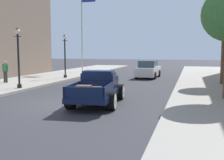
# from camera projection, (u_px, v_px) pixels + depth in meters

# --- Properties ---
(ground_plane) EXTENTS (140.00, 140.00, 0.00)m
(ground_plane) POSITION_uv_depth(u_px,v_px,m) (71.00, 104.00, 13.00)
(ground_plane) COLOR #333338
(hotrod_truck_navy) EXTENTS (2.55, 5.07, 1.58)m
(hotrod_truck_navy) POSITION_uv_depth(u_px,v_px,m) (99.00, 87.00, 13.18)
(hotrod_truck_navy) COLOR #0F1938
(hotrod_truck_navy) RESTS_ON ground
(car_background_white) EXTENTS (1.99, 4.36, 1.65)m
(car_background_white) POSITION_uv_depth(u_px,v_px,m) (148.00, 70.00, 25.59)
(car_background_white) COLOR silver
(car_background_white) RESTS_ON ground
(pedestrian_sidewalk_left) EXTENTS (0.53, 0.22, 1.65)m
(pedestrian_sidewalk_left) POSITION_uv_depth(u_px,v_px,m) (5.00, 70.00, 20.40)
(pedestrian_sidewalk_left) COLOR #333338
(pedestrian_sidewalk_left) RESTS_ON sidewalk_left
(street_lamp_near) EXTENTS (0.50, 0.32, 3.85)m
(street_lamp_near) POSITION_uv_depth(u_px,v_px,m) (18.00, 53.00, 17.22)
(street_lamp_near) COLOR black
(street_lamp_near) RESTS_ON sidewalk_left
(street_lamp_far) EXTENTS (0.50, 0.32, 3.85)m
(street_lamp_far) POSITION_uv_depth(u_px,v_px,m) (65.00, 53.00, 24.10)
(street_lamp_far) COLOR black
(street_lamp_far) RESTS_ON sidewalk_left
(flagpole) EXTENTS (1.74, 0.16, 9.16)m
(flagpole) POSITION_uv_depth(u_px,v_px,m) (84.00, 22.00, 30.75)
(flagpole) COLOR #B2B2B7
(flagpole) RESTS_ON sidewalk_left
(street_tree_second) EXTENTS (2.54, 2.54, 5.96)m
(street_tree_second) POSITION_uv_depth(u_px,v_px,m) (224.00, 19.00, 19.14)
(street_tree_second) COLOR brown
(street_tree_second) RESTS_ON sidewalk_right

